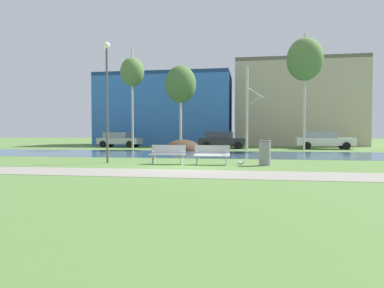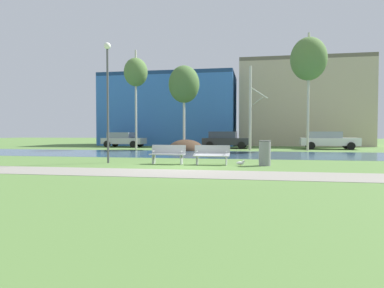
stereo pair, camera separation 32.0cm
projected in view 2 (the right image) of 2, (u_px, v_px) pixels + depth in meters
The scene contains 18 objects.
ground_plane at pixel (213, 153), 24.21m from camera, with size 120.00×120.00×0.00m, color #517538.
paved_path_strip at pixel (171, 173), 12.14m from camera, with size 60.00×2.39×0.01m, color gray.
river_band at pixel (210, 154), 22.75m from camera, with size 80.00×7.61×0.01m, color #33516B.
soil_mound at pixel (186, 150), 28.04m from camera, with size 2.93×3.51×1.73m, color #423021.
bench_left at pixel (168, 154), 15.71m from camera, with size 1.60×0.56×0.87m.
bench_right at pixel (212, 154), 15.35m from camera, with size 1.60×0.56×0.87m.
trash_bin at pixel (265, 153), 14.95m from camera, with size 0.53×0.53×1.09m.
seagull at pixel (241, 163), 14.85m from camera, with size 0.40×0.15×0.25m.
streetlamp at pixel (108, 83), 16.20m from camera, with size 0.32×0.32×5.68m.
birch_far_left at pixel (136, 73), 29.33m from camera, with size 2.02×2.02×8.45m.
birch_left at pixel (184, 85), 29.30m from camera, with size 2.64×2.64×7.14m.
birch_center_left at pixel (251, 108), 27.67m from camera, with size 1.51×2.41×6.78m.
birch_center at pixel (309, 59), 26.93m from camera, with size 2.81×2.81×9.25m.
parked_van_nearest_silver at pixel (123, 139), 33.59m from camera, with size 4.18×2.15×1.44m.
parked_sedan_second_dark at pixel (226, 140), 31.06m from camera, with size 4.34×2.27×1.52m.
parked_hatch_third_white at pixel (328, 140), 29.53m from camera, with size 4.82×2.28×1.52m.
building_blue_store at pixel (171, 110), 39.74m from camera, with size 14.75×7.66×7.94m.
building_beige_block at pixel (302, 103), 38.00m from camera, with size 13.51×6.43×9.30m.
Camera 2 is at (2.89, -14.05, 1.46)m, focal length 32.16 mm.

